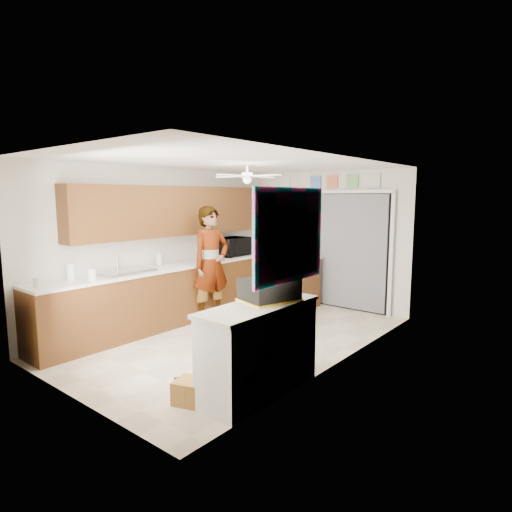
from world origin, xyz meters
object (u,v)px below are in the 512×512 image
Objects in this scene: microwave at (233,247)px; man at (211,264)px; soap_bottle at (159,258)px; paper_towel_roll at (70,272)px; cardboard_box at (194,392)px; navy_crate at (192,390)px; dog at (259,320)px; suitcase at (269,289)px.

man is at bearing -158.95° from microwave.
soap_bottle reaches higher than paper_towel_roll.
paper_towel_roll is at bearing 179.87° from cardboard_box.
microwave is 2.73× the size of paper_towel_roll.
paper_towel_roll is at bearing -179.00° from navy_crate.
dog is (1.53, -1.11, -0.87)m from microwave.
navy_crate is at bearing 1.00° from paper_towel_roll.
microwave is at bearing 85.10° from soap_bottle.
suitcase is 1.28m from cardboard_box.
dog is at bearing 148.79° from suitcase.
paper_towel_roll is at bearing -147.00° from suitcase.
microwave is 1.08m from man.
navy_crate is 0.17× the size of man.
paper_towel_roll is at bearing -85.71° from soap_bottle.
man is at bearing -168.60° from dog.
navy_crate is 2.09m from dog.
navy_crate is at bearing -146.09° from microwave.
man is (0.56, 0.61, -0.13)m from soap_bottle.
man reaches higher than paper_towel_roll.
suitcase is 1.71× the size of navy_crate.
soap_bottle is 3.05m from cardboard_box.
dog reaches higher than cardboard_box.
suitcase is 0.29× the size of man.
suitcase is at bearing -29.21° from dog.
paper_towel_roll is at bearing 175.91° from man.
soap_bottle reaches higher than dog.
microwave is 0.33× the size of man.
man is at bearing 131.00° from navy_crate.
cardboard_box is at bearing -31.97° from soap_bottle.
man reaches higher than microwave.
paper_towel_roll reaches higher than dog.
paper_towel_roll is 2.67m from dog.
paper_towel_roll is (0.11, -1.53, -0.02)m from soap_bottle.
suitcase is 0.92× the size of dog.
soap_bottle is 0.43× the size of dog.
suitcase is (2.64, -2.32, -0.05)m from microwave.
navy_crate is at bearing -101.14° from suitcase.
microwave is 1.65× the size of cardboard_box.
cardboard_box is 2.16m from dog.
man reaches higher than cardboard_box.
cardboard_box is (2.34, -0.01, -0.94)m from paper_towel_roll.
man is (0.44, 2.14, -0.11)m from paper_towel_roll.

